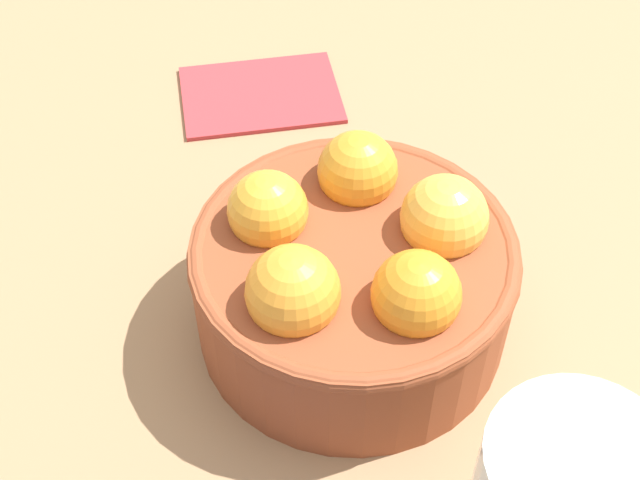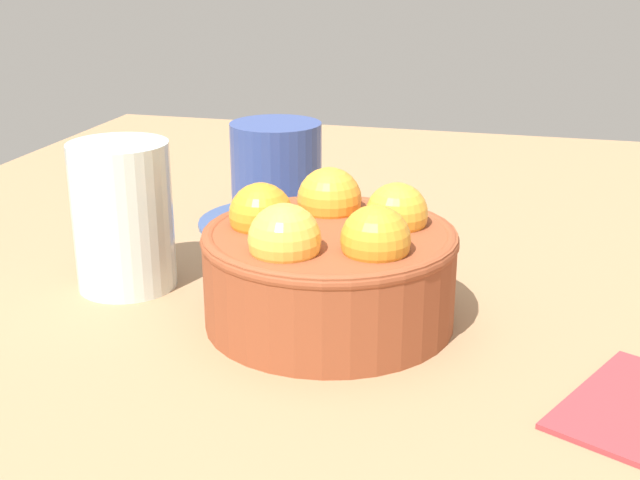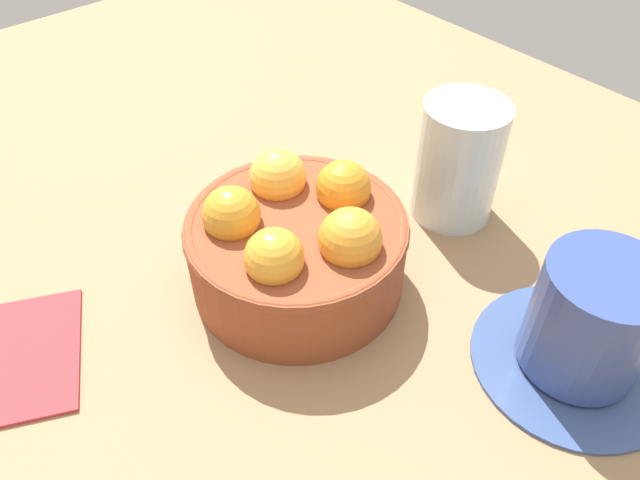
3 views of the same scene
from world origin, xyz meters
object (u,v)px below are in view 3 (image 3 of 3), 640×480
object	(u,v)px
coffee_cup	(588,327)
water_glass	(458,161)
folded_napkin	(21,356)
terracotta_bowl	(297,243)

from	to	relation	value
coffee_cup	water_glass	world-z (taller)	water_glass
water_glass	folded_napkin	xyz separation A→B (cm)	(8.76, 33.69, -4.79)
terracotta_bowl	water_glass	distance (cm)	15.21
water_glass	terracotta_bowl	bearing A→B (deg)	82.08
water_glass	coffee_cup	bearing A→B (deg)	159.20
coffee_cup	terracotta_bowl	bearing A→B (deg)	26.99
coffee_cup	water_glass	xyz separation A→B (cm)	(15.70, -5.96, 1.26)
terracotta_bowl	water_glass	bearing A→B (deg)	-97.92
terracotta_bowl	folded_napkin	xyz separation A→B (cm)	(6.67, 18.66, -3.63)
coffee_cup	water_glass	bearing A→B (deg)	-20.80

